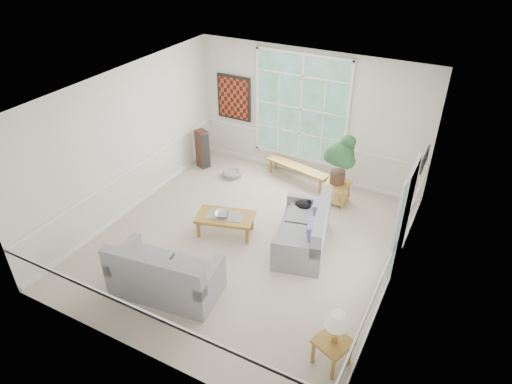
# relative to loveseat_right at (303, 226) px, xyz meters

# --- Properties ---
(floor) EXTENTS (5.50, 6.00, 0.01)m
(floor) POSITION_rel_loveseat_right_xyz_m (-1.00, -0.37, -0.46)
(floor) COLOR #B0A494
(floor) RESTS_ON ground
(ceiling) EXTENTS (5.50, 6.00, 0.02)m
(ceiling) POSITION_rel_loveseat_right_xyz_m (-1.00, -0.37, 2.54)
(ceiling) COLOR white
(ceiling) RESTS_ON ground
(wall_back) EXTENTS (5.50, 0.02, 3.00)m
(wall_back) POSITION_rel_loveseat_right_xyz_m (-1.00, 2.63, 1.04)
(wall_back) COLOR silver
(wall_back) RESTS_ON ground
(wall_front) EXTENTS (5.50, 0.02, 3.00)m
(wall_front) POSITION_rel_loveseat_right_xyz_m (-1.00, -3.37, 1.04)
(wall_front) COLOR silver
(wall_front) RESTS_ON ground
(wall_left) EXTENTS (0.02, 6.00, 3.00)m
(wall_left) POSITION_rel_loveseat_right_xyz_m (-3.75, -0.37, 1.04)
(wall_left) COLOR silver
(wall_left) RESTS_ON ground
(wall_right) EXTENTS (0.02, 6.00, 3.00)m
(wall_right) POSITION_rel_loveseat_right_xyz_m (1.75, -0.37, 1.04)
(wall_right) COLOR silver
(wall_right) RESTS_ON ground
(window_back) EXTENTS (2.30, 0.08, 2.40)m
(window_back) POSITION_rel_loveseat_right_xyz_m (-1.20, 2.59, 1.19)
(window_back) COLOR white
(window_back) RESTS_ON wall_back
(entry_door) EXTENTS (0.08, 0.90, 2.10)m
(entry_door) POSITION_rel_loveseat_right_xyz_m (1.71, 0.23, 0.59)
(entry_door) COLOR white
(entry_door) RESTS_ON floor
(door_sidelight) EXTENTS (0.08, 0.26, 1.90)m
(door_sidelight) POSITION_rel_loveseat_right_xyz_m (1.71, -0.40, 0.69)
(door_sidelight) COLOR white
(door_sidelight) RESTS_ON wall_right
(wall_art) EXTENTS (0.90, 0.06, 1.10)m
(wall_art) POSITION_rel_loveseat_right_xyz_m (-2.95, 2.58, 1.14)
(wall_art) COLOR maroon
(wall_art) RESTS_ON wall_back
(wall_frame_near) EXTENTS (0.04, 0.26, 0.32)m
(wall_frame_near) POSITION_rel_loveseat_right_xyz_m (1.71, 1.38, 1.09)
(wall_frame_near) COLOR black
(wall_frame_near) RESTS_ON wall_right
(wall_frame_far) EXTENTS (0.04, 0.26, 0.32)m
(wall_frame_far) POSITION_rel_loveseat_right_xyz_m (1.71, 1.78, 1.09)
(wall_frame_far) COLOR black
(wall_frame_far) RESTS_ON wall_right
(loveseat_right) EXTENTS (1.25, 1.85, 0.91)m
(loveseat_right) POSITION_rel_loveseat_right_xyz_m (0.00, 0.00, 0.00)
(loveseat_right) COLOR gray
(loveseat_right) RESTS_ON floor
(loveseat_front) EXTENTS (1.88, 1.15, 0.96)m
(loveseat_front) POSITION_rel_loveseat_right_xyz_m (-1.55, -2.15, 0.02)
(loveseat_front) COLOR gray
(loveseat_front) RESTS_ON floor
(coffee_table) EXTENTS (1.24, 0.90, 0.42)m
(coffee_table) POSITION_rel_loveseat_right_xyz_m (-1.50, -0.33, -0.25)
(coffee_table) COLOR olive
(coffee_table) RESTS_ON floor
(pewter_bowl) EXTENTS (0.47, 0.47, 0.09)m
(pewter_bowl) POSITION_rel_loveseat_right_xyz_m (-1.54, -0.35, 0.00)
(pewter_bowl) COLOR #A4A4A9
(pewter_bowl) RESTS_ON coffee_table
(window_bench) EXTENTS (1.64, 0.66, 0.38)m
(window_bench) POSITION_rel_loveseat_right_xyz_m (-1.06, 2.22, -0.27)
(window_bench) COLOR olive
(window_bench) RESTS_ON floor
(end_table) EXTENTS (0.51, 0.51, 0.51)m
(end_table) POSITION_rel_loveseat_right_xyz_m (0.09, 1.74, -0.20)
(end_table) COLOR olive
(end_table) RESTS_ON floor
(houseplant) EXTENTS (0.81, 0.81, 1.10)m
(houseplant) POSITION_rel_loveseat_right_xyz_m (0.06, 1.74, 0.60)
(houseplant) COLOR #25502C
(houseplant) RESTS_ON end_table
(side_table) EXTENTS (0.59, 0.59, 0.47)m
(side_table) POSITION_rel_loveseat_right_xyz_m (1.40, -2.25, -0.22)
(side_table) COLOR olive
(side_table) RESTS_ON floor
(table_lamp) EXTENTS (0.41, 0.41, 0.55)m
(table_lamp) POSITION_rel_loveseat_right_xyz_m (1.42, -2.26, 0.28)
(table_lamp) COLOR silver
(table_lamp) RESTS_ON side_table
(pet_bed) EXTENTS (0.57, 0.57, 0.13)m
(pet_bed) POSITION_rel_loveseat_right_xyz_m (-2.52, 1.66, -0.39)
(pet_bed) COLOR gray
(pet_bed) RESTS_ON floor
(floor_speaker) EXTENTS (0.37, 0.34, 0.97)m
(floor_speaker) POSITION_rel_loveseat_right_xyz_m (-3.40, 1.77, 0.03)
(floor_speaker) COLOR #3C2519
(floor_speaker) RESTS_ON floor
(cat) EXTENTS (0.36, 0.27, 0.15)m
(cat) POSITION_rel_loveseat_right_xyz_m (-0.24, 0.56, 0.09)
(cat) COLOR black
(cat) RESTS_ON loveseat_right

